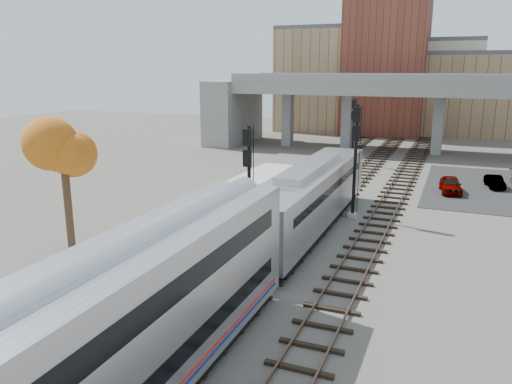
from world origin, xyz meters
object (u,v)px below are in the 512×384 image
Objects in this scene: signal_mast_mid at (355,161)px; car_b at (495,182)px; tree at (63,146)px; car_a at (451,185)px; signal_mast_far at (353,132)px; signal_mast_near at (249,191)px; locomotive at (310,196)px.

signal_mast_mid is 16.84m from car_b.
tree is at bearing -144.04° from car_b.
car_a reaches higher than car_b.
tree is 35.17m from car_b.
car_b is at bearing -24.68° from signal_mast_far.
signal_mast_far is 15.43m from car_b.
signal_mast_near is at bearing -126.13° from car_a.
signal_mast_far is at bearing 144.09° from car_b.
car_b is at bearing 34.99° from car_a.
signal_mast_far is 0.88× the size of tree.
signal_mast_far is 33.41m from tree.
signal_mast_mid is 18.60m from tree.
locomotive is 5.61m from signal_mast_near.
car_a is (8.16, 13.96, -1.57)m from locomotive.
signal_mast_far is (-4.10, 19.68, -0.53)m from signal_mast_mid.
locomotive is 2.44× the size of signal_mast_mid.
locomotive is 2.71× the size of signal_mast_far.
tree reaches higher than car_b.
signal_mast_mid is (4.10, 8.91, 0.45)m from signal_mast_near.
tree reaches higher than signal_mast_mid.
signal_mast_mid is (2.00, 3.86, 1.74)m from locomotive.
tree is at bearing -161.77° from signal_mast_near.
car_b is (23.63, 25.50, -5.36)m from tree.
signal_mast_far is at bearing 72.79° from tree.
locomotive is 23.66m from signal_mast_far.
car_b is (11.67, 17.21, -1.71)m from locomotive.
signal_mast_near is 10.64m from tree.
tree is (-11.96, -8.29, 3.65)m from locomotive.
signal_mast_near is 0.89× the size of tree.
car_a is at bearing -148.47° from car_b.
signal_mast_mid is 20.11m from signal_mast_far.
car_a is (10.26, 19.01, -2.86)m from signal_mast_near.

